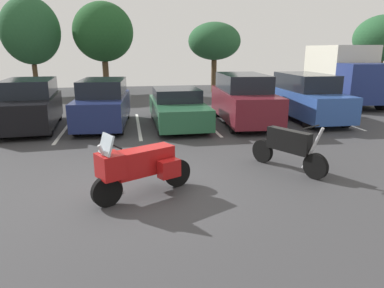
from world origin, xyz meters
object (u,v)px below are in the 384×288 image
object	(u,v)px
car_green	(177,108)
car_black	(30,105)
motorcycle_touring	(140,166)
motorcycle_second	(289,147)
box_truck	(343,74)
car_blue	(308,97)
car_navy	(103,104)
car_maroon	(244,99)

from	to	relation	value
car_green	car_black	bearing A→B (deg)	175.50
motorcycle_touring	car_green	bearing A→B (deg)	75.79
motorcycle_second	box_truck	bearing A→B (deg)	51.97
motorcycle_second	motorcycle_touring	bearing A→B (deg)	-164.80
motorcycle_second	car_blue	world-z (taller)	car_blue
car_blue	box_truck	xyz separation A→B (m)	(4.24, 4.09, 0.67)
car_black	car_blue	size ratio (longest dim) A/B	0.95
motorcycle_touring	box_truck	xyz separation A→B (m)	(11.63, 11.13, 0.95)
car_navy	car_green	world-z (taller)	car_navy
motorcycle_second	car_navy	distance (m)	7.89
box_truck	car_navy	bearing A→B (deg)	-163.00
motorcycle_touring	car_maroon	size ratio (longest dim) A/B	0.42
motorcycle_touring	box_truck	world-z (taller)	box_truck
motorcycle_second	box_truck	world-z (taller)	box_truck
car_maroon	box_truck	size ratio (longest dim) A/B	0.79
car_blue	car_green	bearing A→B (deg)	-178.88
car_navy	box_truck	world-z (taller)	box_truck
car_maroon	car_blue	size ratio (longest dim) A/B	1.05
car_maroon	motorcycle_touring	bearing A→B (deg)	-123.18
motorcycle_touring	motorcycle_second	distance (m)	3.85
car_navy	car_maroon	size ratio (longest dim) A/B	0.90
motorcycle_touring	car_green	size ratio (longest dim) A/B	0.44
car_green	car_maroon	xyz separation A→B (m)	(2.72, -0.09, 0.29)
car_black	car_navy	size ratio (longest dim) A/B	1.01
motorcycle_touring	car_maroon	distance (m)	8.17
car_black	car_navy	distance (m)	2.74
car_maroon	box_truck	distance (m)	8.38
motorcycle_touring	car_blue	bearing A→B (deg)	43.58
car_maroon	car_blue	distance (m)	2.93
motorcycle_touring	car_navy	distance (m)	7.32
car_black	box_truck	size ratio (longest dim) A/B	0.72
car_black	car_navy	world-z (taller)	car_black
car_black	car_maroon	bearing A→B (deg)	-3.65
car_black	car_green	size ratio (longest dim) A/B	0.95
motorcycle_touring	car_navy	world-z (taller)	car_navy
car_green	motorcycle_second	bearing A→B (deg)	-71.63
car_black	car_navy	xyz separation A→B (m)	(2.74, -0.14, -0.01)
motorcycle_second	car_green	bearing A→B (deg)	108.37
car_navy	motorcycle_touring	bearing A→B (deg)	-81.08
motorcycle_touring	car_blue	size ratio (longest dim) A/B	0.44
car_blue	box_truck	distance (m)	5.93
car_blue	car_navy	bearing A→B (deg)	178.71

